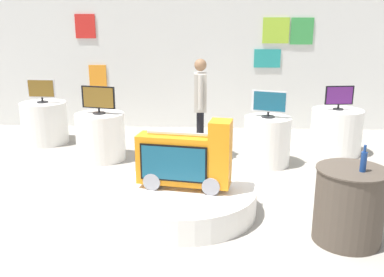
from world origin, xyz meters
TOP-DOWN VIEW (x-y plane):
  - ground_plane at (0.00, 0.00)m, footprint 30.00×30.00m
  - back_wall_display at (0.02, 4.59)m, footprint 12.10×0.13m
  - main_display_pedestal at (-0.15, 0.27)m, footprint 1.77×1.77m
  - novelty_firetruck_tv at (-0.13, 0.26)m, footprint 1.16×0.50m
  - display_pedestal_left_rear at (1.07, 2.12)m, footprint 0.75×0.75m
  - tv_on_left_rear at (1.07, 2.12)m, footprint 0.53×0.23m
  - display_pedestal_center_rear at (-1.70, 2.25)m, footprint 0.81×0.81m
  - tv_on_center_rear at (-1.70, 2.25)m, footprint 0.58×0.21m
  - display_pedestal_right_rear at (-3.04, 3.19)m, footprint 0.86×0.86m
  - tv_on_right_rear at (-3.04, 3.19)m, footprint 0.53×0.20m
  - display_pedestal_far_right at (2.36, 2.80)m, footprint 0.88×0.88m
  - tv_on_far_right at (2.36, 2.79)m, footprint 0.49×0.18m
  - side_table_round at (1.63, -0.36)m, footprint 0.73×0.73m
  - bottle_on_side_table at (1.70, -0.43)m, footprint 0.06×0.06m
  - shopper_browsing_near_truck at (-0.03, 2.35)m, footprint 0.22×0.56m

SIDE VIEW (x-z plane):
  - ground_plane at x=0.00m, z-range 0.00..0.00m
  - main_display_pedestal at x=-0.15m, z-range 0.00..0.31m
  - display_pedestal_left_rear at x=1.07m, z-range 0.00..0.79m
  - display_pedestal_center_rear at x=-1.70m, z-range 0.00..0.79m
  - display_pedestal_right_rear at x=-3.04m, z-range 0.00..0.79m
  - display_pedestal_far_right at x=2.36m, z-range 0.00..0.79m
  - side_table_round at x=1.63m, z-range 0.01..0.82m
  - novelty_firetruck_tv at x=-0.13m, z-range 0.23..1.09m
  - bottle_on_side_table at x=1.70m, z-range 0.78..1.06m
  - shopper_browsing_near_truck at x=-0.03m, z-range 0.14..1.83m
  - tv_on_far_right at x=2.36m, z-range 0.81..1.23m
  - tv_on_left_rear at x=1.07m, z-range 0.81..1.23m
  - tv_on_right_rear at x=-3.04m, z-range 0.81..1.25m
  - tv_on_center_rear at x=-1.70m, z-range 0.81..1.27m
  - back_wall_display at x=0.02m, z-range 0.00..3.04m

